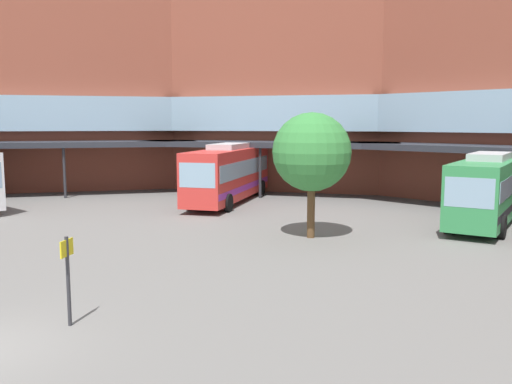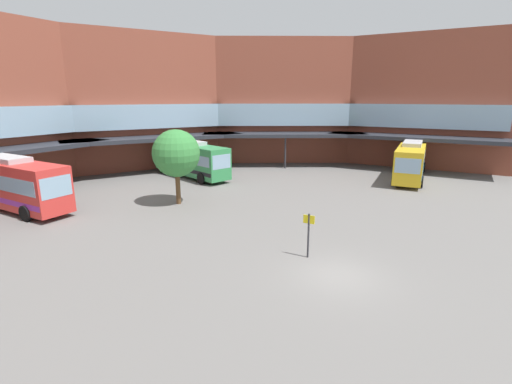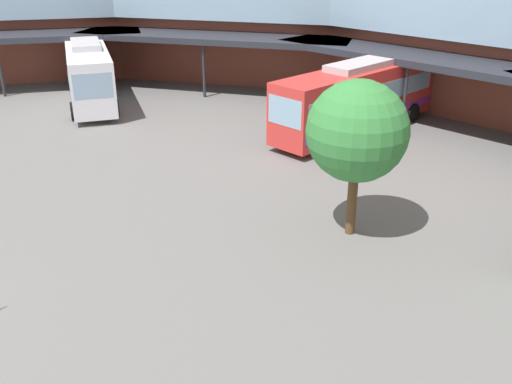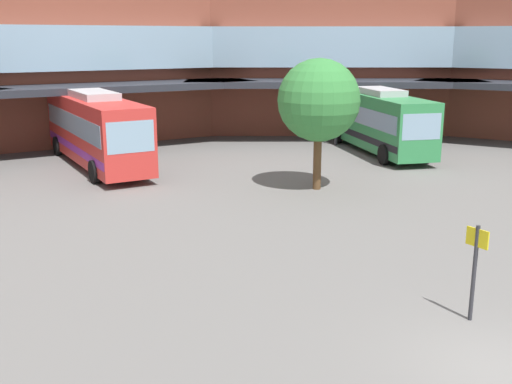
{
  "view_description": "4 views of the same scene",
  "coord_description": "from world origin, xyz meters",
  "px_view_note": "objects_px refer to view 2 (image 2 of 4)",
  "views": [
    {
      "loc": [
        11.74,
        -7.33,
        5.3
      ],
      "look_at": [
        2.62,
        8.78,
        2.95
      ],
      "focal_mm": 38.21,
      "sensor_mm": 36.0,
      "label": 1
    },
    {
      "loc": [
        -14.09,
        -8.57,
        8.17
      ],
      "look_at": [
        2.93,
        8.28,
        2.04
      ],
      "focal_mm": 26.23,
      "sensor_mm": 36.0,
      "label": 2
    },
    {
      "loc": [
        16.46,
        3.0,
        10.21
      ],
      "look_at": [
        0.06,
        12.48,
        1.73
      ],
      "focal_mm": 40.38,
      "sensor_mm": 36.0,
      "label": 3
    },
    {
      "loc": [
        -7.8,
        -9.52,
        6.63
      ],
      "look_at": [
        -2.69,
        9.74,
        1.58
      ],
      "focal_mm": 42.8,
      "sensor_mm": 36.0,
      "label": 4
    }
  ],
  "objects_px": {
    "bus_2": "(411,160)",
    "plaza_tree": "(176,154)",
    "bus_3": "(9,182)",
    "stop_sign_post": "(309,231)",
    "bus_1": "(191,159)"
  },
  "relations": [
    {
      "from": "bus_1",
      "to": "plaza_tree",
      "type": "xyz_separation_m",
      "value": [
        -6.71,
        -7.66,
        2.06
      ]
    },
    {
      "from": "bus_3",
      "to": "stop_sign_post",
      "type": "bearing_deg",
      "value": 7.26
    },
    {
      "from": "bus_3",
      "to": "plaza_tree",
      "type": "xyz_separation_m",
      "value": [
        9.48,
        -7.87,
        1.97
      ]
    },
    {
      "from": "bus_2",
      "to": "plaza_tree",
      "type": "relative_size",
      "value": 2.05
    },
    {
      "from": "plaza_tree",
      "to": "stop_sign_post",
      "type": "distance_m",
      "value": 13.62
    },
    {
      "from": "bus_2",
      "to": "stop_sign_post",
      "type": "bearing_deg",
      "value": -8.89
    },
    {
      "from": "bus_2",
      "to": "bus_3",
      "type": "bearing_deg",
      "value": -47.74
    },
    {
      "from": "stop_sign_post",
      "to": "plaza_tree",
      "type": "bearing_deg",
      "value": 85.67
    },
    {
      "from": "bus_3",
      "to": "plaza_tree",
      "type": "distance_m",
      "value": 12.48
    },
    {
      "from": "stop_sign_post",
      "to": "bus_3",
      "type": "bearing_deg",
      "value": 111.75
    },
    {
      "from": "bus_3",
      "to": "plaza_tree",
      "type": "bearing_deg",
      "value": 35.79
    },
    {
      "from": "bus_1",
      "to": "stop_sign_post",
      "type": "bearing_deg",
      "value": -18.02
    },
    {
      "from": "bus_1",
      "to": "bus_3",
      "type": "bearing_deg",
      "value": -88.6
    },
    {
      "from": "bus_2",
      "to": "stop_sign_post",
      "type": "distance_m",
      "value": 23.55
    },
    {
      "from": "bus_3",
      "to": "stop_sign_post",
      "type": "relative_size",
      "value": 5.05
    }
  ]
}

